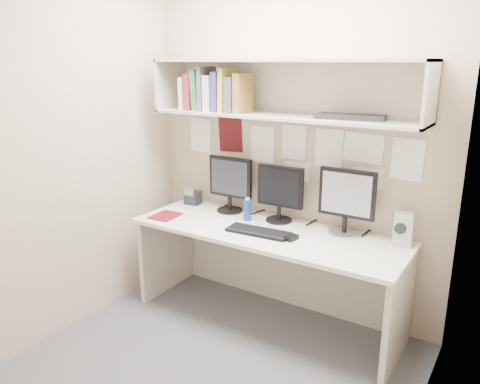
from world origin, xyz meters
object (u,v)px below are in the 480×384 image
Objects in this scene: monitor_center at (280,191)px; maroon_notebook at (165,216)px; desk_phone at (193,197)px; monitor_right at (347,199)px; desk at (267,275)px; monitor_left at (230,182)px; speaker at (402,229)px; keyboard at (259,232)px.

monitor_center reaches higher than maroon_notebook.
monitor_right is at bearing -1.68° from desk_phone.
monitor_left is at bearing 155.00° from desk.
monitor_right is at bearing -2.29° from monitor_center.
monitor_left is 1.98× the size of maroon_notebook.
monitor_center is at bearing -0.69° from monitor_left.
monitor_left is 1.37m from speaker.
monitor_right reaches higher than monitor_left.
speaker is 1.76m from maroon_notebook.
speaker reaches higher than desk.
monitor_left is at bearing 140.60° from keyboard.
speaker is 1.73m from desk_phone.
monitor_left is at bearing 44.34° from maroon_notebook.
desk is at bearing 174.62° from speaker.
keyboard is (-0.52, -0.32, -0.24)m from monitor_right.
keyboard is (-0.02, -0.10, 0.37)m from desk.
monitor_center is 2.86× the size of desk_phone.
monitor_right reaches higher than desk.
maroon_notebook is at bearing -88.59° from desk_phone.
monitor_right is 2.07× the size of maroon_notebook.
desk_phone is (-0.83, 0.31, 0.05)m from keyboard.
speaker reaches higher than keyboard.
desk_phone is at bearing 161.20° from speaker.
monitor_center reaches higher than desk.
desk is 9.00× the size of speaker.
monitor_right is 1.40m from maroon_notebook.
desk_phone is at bearing 155.54° from keyboard.
speaker is at bearing 15.43° from keyboard.
monitor_right is at bearing 23.76° from desk.
desk is 4.69× the size of monitor_center.
monitor_left reaches higher than desk.
speaker is 1.49× the size of desk_phone.
keyboard is at bearing -179.74° from speaker.
desk is at bearing 7.98° from maroon_notebook.
speaker is 0.99× the size of maroon_notebook.
speaker reaches higher than maroon_notebook.
desk_phone is (-0.37, -0.01, -0.18)m from monitor_left.
monitor_left is 0.60m from keyboard.
maroon_notebook is at bearing 173.74° from speaker.
desk is 0.92m from maroon_notebook.
keyboard is 2.07× the size of speaker.
monitor_left is 1.99× the size of speaker.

